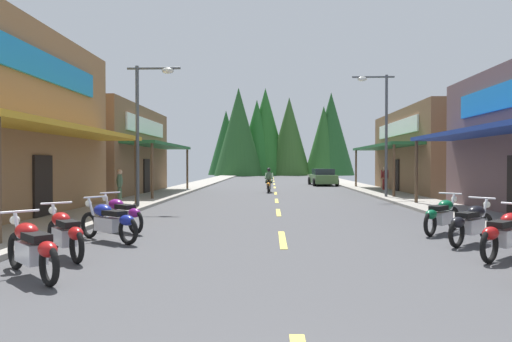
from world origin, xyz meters
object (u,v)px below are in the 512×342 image
at_px(streetlamp_left, 146,115).
at_px(motorcycle_parked_left_1, 65,232).
at_px(motorcycle_parked_right_1, 506,233).
at_px(streetlamp_right, 380,119).
at_px(parked_car_curbside, 323,177).
at_px(motorcycle_parked_left_0, 32,247).
at_px(motorcycle_parked_left_2, 109,221).
at_px(motorcycle_parked_right_3, 442,215).
at_px(motorcycle_parked_left_3, 121,213).
at_px(pedestrian_by_shop, 385,177).
at_px(rider_cruising_lead, 269,182).
at_px(pedestrian_browsing, 120,185).
at_px(motorcycle_parked_right_2, 472,222).

xyz_separation_m(streetlamp_left, motorcycle_parked_left_1, (1.05, -9.11, -3.32)).
bearing_deg(motorcycle_parked_right_1, streetlamp_right, 44.80).
height_order(motorcycle_parked_right_1, parked_car_curbside, parked_car_curbside).
xyz_separation_m(streetlamp_right, motorcycle_parked_left_0, (-9.45, -15.90, -3.67)).
distance_m(streetlamp_right, motorcycle_parked_right_1, 14.69).
bearing_deg(motorcycle_parked_left_2, motorcycle_parked_right_3, -135.76).
bearing_deg(motorcycle_parked_left_0, motorcycle_parked_right_3, -108.10).
relative_size(motorcycle_parked_left_1, motorcycle_parked_left_3, 0.97).
relative_size(motorcycle_parked_left_1, pedestrian_by_shop, 1.01).
xyz_separation_m(streetlamp_right, motorcycle_parked_left_3, (-9.68, -11.17, -3.67)).
relative_size(streetlamp_right, motorcycle_parked_right_3, 3.94).
height_order(motorcycle_parked_right_1, rider_cruising_lead, rider_cruising_lead).
height_order(streetlamp_right, pedestrian_by_shop, streetlamp_right).
height_order(motorcycle_parked_right_1, motorcycle_parked_left_1, same).
bearing_deg(motorcycle_parked_left_0, pedestrian_browsing, -34.94).
bearing_deg(parked_car_curbside, motorcycle_parked_left_2, 160.45).
xyz_separation_m(motorcycle_parked_right_2, motorcycle_parked_left_0, (-8.37, -3.21, 0.00)).
height_order(streetlamp_right, motorcycle_parked_left_2, streetlamp_right).
xyz_separation_m(rider_cruising_lead, pedestrian_by_shop, (7.58, 1.21, 0.29)).
relative_size(motorcycle_parked_right_1, motorcycle_parked_left_0, 1.02).
distance_m(motorcycle_parked_left_0, rider_cruising_lead, 20.98).
bearing_deg(motorcycle_parked_right_2, motorcycle_parked_right_1, -133.02).
distance_m(motorcycle_parked_right_2, motorcycle_parked_right_3, 1.51).
bearing_deg(streetlamp_right, motorcycle_parked_left_2, -126.69).
height_order(motorcycle_parked_right_2, motorcycle_parked_left_0, same).
bearing_deg(pedestrian_by_shop, motorcycle_parked_right_2, 147.97).
distance_m(motorcycle_parked_right_1, motorcycle_parked_right_3, 3.00).
distance_m(motorcycle_parked_left_0, motorcycle_parked_left_2, 3.23).
distance_m(streetlamp_left, motorcycle_parked_right_1, 13.49).
bearing_deg(motorcycle_parked_right_2, motorcycle_parked_left_0, 159.08).
bearing_deg(motorcycle_parked_left_0, motorcycle_parked_left_1, -40.32).
distance_m(motorcycle_parked_right_3, motorcycle_parked_left_1, 9.08).
bearing_deg(motorcycle_parked_right_3, streetlamp_left, 101.54).
height_order(motorcycle_parked_right_3, motorcycle_parked_left_2, same).
xyz_separation_m(motorcycle_parked_left_1, rider_cruising_lead, (3.88, 19.14, 0.17)).
height_order(motorcycle_parked_left_1, motorcycle_parked_left_3, same).
height_order(motorcycle_parked_left_0, pedestrian_by_shop, pedestrian_by_shop).
xyz_separation_m(motorcycle_parked_left_2, motorcycle_parked_left_3, (-0.25, 1.50, 0.00)).
distance_m(motorcycle_parked_left_1, motorcycle_parked_left_2, 1.73).
bearing_deg(motorcycle_parked_right_1, motorcycle_parked_left_0, 150.97).
distance_m(motorcycle_parked_right_1, motorcycle_parked_left_3, 9.08).
height_order(motorcycle_parked_right_2, motorcycle_parked_right_3, same).
bearing_deg(motorcycle_parked_left_2, pedestrian_browsing, -38.17).
height_order(motorcycle_parked_right_3, parked_car_curbside, parked_car_curbside).
bearing_deg(motorcycle_parked_left_3, motorcycle_parked_right_1, -159.44).
bearing_deg(motorcycle_parked_right_1, pedestrian_browsing, 98.20).
bearing_deg(pedestrian_by_shop, pedestrian_browsing, 104.42).
height_order(motorcycle_parked_left_3, rider_cruising_lead, rider_cruising_lead).
xyz_separation_m(motorcycle_parked_left_1, motorcycle_parked_left_3, (-0.03, 3.22, 0.00)).
bearing_deg(rider_cruising_lead, motorcycle_parked_left_0, 172.52).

